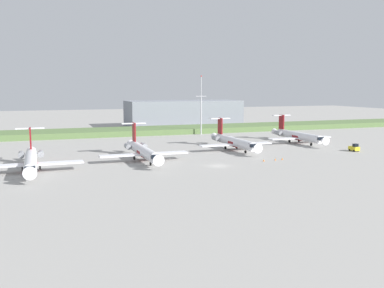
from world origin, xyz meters
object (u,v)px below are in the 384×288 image
(regional_jet_nearest, at_px, (31,160))
(regional_jet_third, at_px, (234,141))
(baggage_tug, at_px, (354,148))
(regional_jet_second, at_px, (143,151))
(antenna_mast, at_px, (201,110))
(safety_cone_mid_marker, at_px, (275,159))
(regional_jet_fourth, at_px, (297,135))
(safety_cone_front_marker, at_px, (264,160))
(safety_cone_rear_marker, at_px, (282,159))

(regional_jet_nearest, height_order, regional_jet_third, same)
(regional_jet_third, relative_size, baggage_tug, 9.69)
(regional_jet_second, bearing_deg, antenna_mast, 55.24)
(regional_jet_second, distance_m, antenna_mast, 63.73)
(regional_jet_nearest, relative_size, regional_jet_third, 1.00)
(regional_jet_nearest, distance_m, safety_cone_mid_marker, 59.99)
(baggage_tug, xyz_separation_m, safety_cone_mid_marker, (-30.45, -6.23, -0.73))
(regional_jet_third, xyz_separation_m, baggage_tug, (32.42, -15.00, -1.53))
(regional_jet_nearest, xyz_separation_m, regional_jet_fourth, (85.18, 22.88, 0.00))
(antenna_mast, bearing_deg, regional_jet_fourth, -58.04)
(regional_jet_fourth, xyz_separation_m, safety_cone_mid_marker, (-25.53, -28.73, -2.26))
(regional_jet_second, height_order, safety_cone_mid_marker, regional_jet_second)
(antenna_mast, xyz_separation_m, safety_cone_mid_marker, (-3.68, -63.74, -9.46))
(regional_jet_nearest, bearing_deg, antenna_mast, 42.42)
(regional_jet_second, relative_size, safety_cone_front_marker, 56.36)
(safety_cone_front_marker, bearing_deg, regional_jet_fourth, 44.97)
(baggage_tug, bearing_deg, safety_cone_mid_marker, -168.43)
(regional_jet_nearest, height_order, safety_cone_rear_marker, regional_jet_nearest)
(regional_jet_second, relative_size, safety_cone_rear_marker, 56.36)
(regional_jet_fourth, bearing_deg, safety_cone_rear_marker, -129.25)
(safety_cone_mid_marker, bearing_deg, safety_cone_front_marker, -174.24)
(regional_jet_second, distance_m, baggage_tug, 63.13)
(regional_jet_third, distance_m, baggage_tug, 35.75)
(safety_cone_rear_marker, bearing_deg, safety_cone_front_marker, -175.27)
(regional_jet_third, relative_size, antenna_mast, 1.32)
(regional_jet_second, height_order, regional_jet_third, same)
(regional_jet_second, height_order, antenna_mast, antenna_mast)
(regional_jet_second, height_order, safety_cone_front_marker, regional_jet_second)
(regional_jet_second, relative_size, antenna_mast, 1.32)
(regional_jet_second, bearing_deg, regional_jet_nearest, -167.86)
(safety_cone_front_marker, xyz_separation_m, safety_cone_mid_marker, (3.60, 0.36, 0.00))
(antenna_mast, xyz_separation_m, safety_cone_rear_marker, (-1.54, -63.62, -9.46))
(antenna_mast, xyz_separation_m, baggage_tug, (26.76, -57.50, -8.73))
(safety_cone_rear_marker, bearing_deg, safety_cone_mid_marker, -177.00)
(regional_jet_nearest, xyz_separation_m, antenna_mast, (63.34, 57.88, 7.20))
(regional_jet_nearest, height_order, safety_cone_front_marker, regional_jet_nearest)
(regional_jet_fourth, height_order, safety_cone_mid_marker, regional_jet_fourth)
(antenna_mast, height_order, safety_cone_front_marker, antenna_mast)
(safety_cone_mid_marker, height_order, safety_cone_rear_marker, same)
(regional_jet_third, bearing_deg, safety_cone_mid_marker, -84.70)
(safety_cone_mid_marker, relative_size, safety_cone_rear_marker, 1.00)
(safety_cone_front_marker, height_order, safety_cone_mid_marker, same)
(regional_jet_second, bearing_deg, safety_cone_mid_marker, -19.86)
(regional_jet_second, bearing_deg, baggage_tug, -4.98)
(regional_jet_nearest, xyz_separation_m, safety_cone_rear_marker, (61.80, -5.74, -2.26))
(regional_jet_nearest, distance_m, safety_cone_front_marker, 56.44)
(regional_jet_fourth, distance_m, safety_cone_mid_marker, 38.50)
(regional_jet_nearest, xyz_separation_m, baggage_tug, (90.11, 0.38, -1.53))
(regional_jet_fourth, bearing_deg, baggage_tug, -77.66)
(regional_jet_nearest, distance_m, antenna_mast, 86.11)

